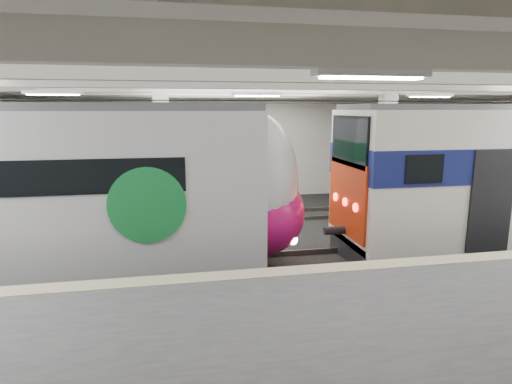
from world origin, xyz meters
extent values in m
cube|color=black|center=(0.00, 0.00, -0.05)|extent=(36.00, 24.00, 0.10)
cube|color=silver|center=(0.00, 0.00, 5.55)|extent=(36.00, 24.00, 0.20)
cube|color=beige|center=(0.00, 10.00, 2.75)|extent=(30.00, 0.10, 5.50)
cube|color=beige|center=(0.00, -3.25, 1.11)|extent=(30.00, 0.50, 0.02)
cube|color=beige|center=(-3.00, 3.00, 2.75)|extent=(0.50, 0.50, 5.50)
cube|color=beige|center=(5.00, 3.00, 2.75)|extent=(0.50, 0.50, 5.50)
cube|color=beige|center=(0.00, 0.00, 5.25)|extent=(30.00, 18.00, 0.50)
cube|color=#59544C|center=(0.00, 0.00, 0.08)|extent=(30.00, 1.52, 0.16)
cube|color=#59544C|center=(0.00, 5.50, 0.08)|extent=(30.00, 1.52, 0.16)
cylinder|color=black|center=(0.00, 0.00, 4.70)|extent=(30.00, 0.03, 0.03)
cylinder|color=black|center=(0.00, 5.50, 4.70)|extent=(30.00, 0.03, 0.03)
cube|color=white|center=(0.00, -2.00, 4.92)|extent=(26.00, 8.40, 0.12)
ellipsoid|color=silver|center=(-0.41, 0.00, 2.47)|extent=(2.32, 2.87, 3.85)
ellipsoid|color=#BE0F61|center=(-0.29, 0.00, 1.60)|extent=(2.46, 2.92, 2.36)
cylinder|color=#177E37|center=(-3.29, -1.49, 2.27)|extent=(1.82, 0.06, 1.82)
cube|color=black|center=(-6.97, 0.00, 0.35)|extent=(13.11, 2.05, 0.70)
cube|color=#B22C0B|center=(2.29, 0.00, 1.92)|extent=(0.08, 2.59, 2.18)
cube|color=black|center=(2.29, 0.00, 3.58)|extent=(0.08, 2.44, 1.42)
cube|color=silver|center=(-6.66, 5.50, 2.30)|extent=(13.36, 3.15, 3.60)
cube|color=#177E37|center=(-6.66, 5.50, 2.78)|extent=(13.41, 3.21, 0.76)
cube|color=#4C4C51|center=(-6.66, 5.50, 4.20)|extent=(13.35, 2.67, 0.16)
cube|color=black|center=(-6.66, 5.50, 0.30)|extent=(13.35, 2.86, 0.60)
camera|label=1|loc=(-2.63, -11.52, 4.47)|focal=30.00mm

